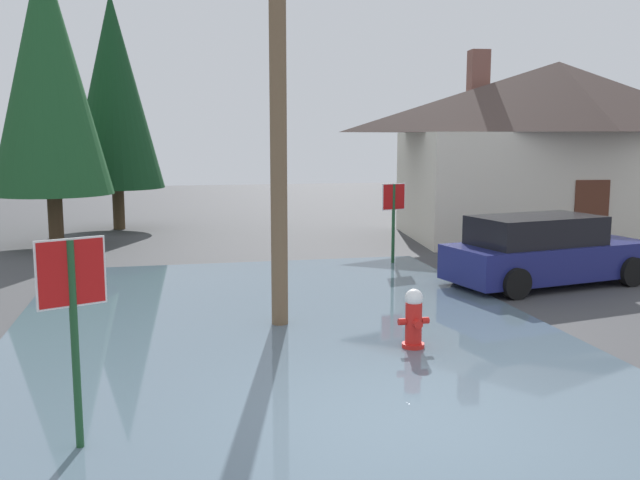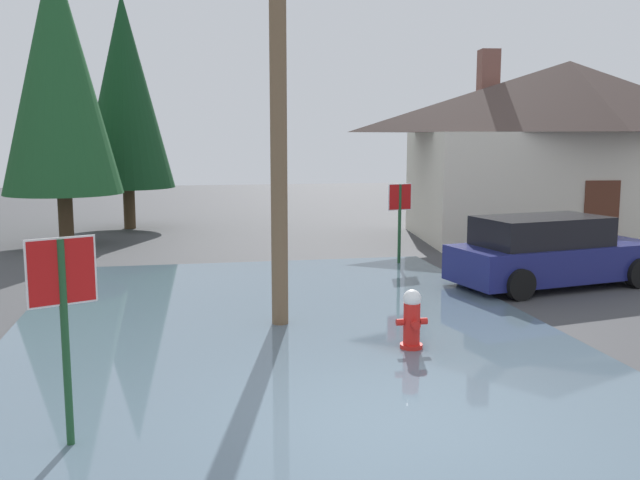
{
  "view_description": "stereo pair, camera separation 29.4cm",
  "coord_description": "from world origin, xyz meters",
  "px_view_note": "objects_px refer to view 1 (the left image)",
  "views": [
    {
      "loc": [
        -2.53,
        -7.14,
        3.23
      ],
      "look_at": [
        -0.05,
        4.21,
        1.51
      ],
      "focal_mm": 39.6,
      "sensor_mm": 36.0,
      "label": 1
    },
    {
      "loc": [
        -2.24,
        -7.2,
        3.23
      ],
      "look_at": [
        -0.05,
        4.21,
        1.51
      ],
      "focal_mm": 39.6,
      "sensor_mm": 36.0,
      "label": 2
    }
  ],
  "objects_px": {
    "house": "(555,148)",
    "pine_tree_mid_left": "(114,91)",
    "parked_car": "(544,252)",
    "pine_tree_tall_left": "(48,72)",
    "fire_hydrant": "(414,321)",
    "stop_sign_near": "(73,302)",
    "utility_pole": "(278,78)",
    "stop_sign_far": "(394,208)"
  },
  "relations": [
    {
      "from": "stop_sign_near",
      "to": "pine_tree_mid_left",
      "type": "distance_m",
      "value": 18.39
    },
    {
      "from": "parked_car",
      "to": "pine_tree_tall_left",
      "type": "bearing_deg",
      "value": 144.32
    },
    {
      "from": "stop_sign_far",
      "to": "pine_tree_tall_left",
      "type": "height_order",
      "value": "pine_tree_tall_left"
    },
    {
      "from": "stop_sign_near",
      "to": "house",
      "type": "bearing_deg",
      "value": 45.19
    },
    {
      "from": "house",
      "to": "pine_tree_tall_left",
      "type": "xyz_separation_m",
      "value": [
        -15.25,
        1.41,
        2.17
      ]
    },
    {
      "from": "house",
      "to": "pine_tree_tall_left",
      "type": "bearing_deg",
      "value": 174.7
    },
    {
      "from": "fire_hydrant",
      "to": "pine_tree_mid_left",
      "type": "bearing_deg",
      "value": 108.57
    },
    {
      "from": "utility_pole",
      "to": "fire_hydrant",
      "type": "bearing_deg",
      "value": -45.4
    },
    {
      "from": "stop_sign_near",
      "to": "utility_pole",
      "type": "distance_m",
      "value": 5.76
    },
    {
      "from": "stop_sign_far",
      "to": "parked_car",
      "type": "bearing_deg",
      "value": -51.17
    },
    {
      "from": "stop_sign_near",
      "to": "pine_tree_mid_left",
      "type": "xyz_separation_m",
      "value": [
        -0.68,
        18.11,
        3.14
      ]
    },
    {
      "from": "stop_sign_near",
      "to": "parked_car",
      "type": "distance_m",
      "value": 11.07
    },
    {
      "from": "fire_hydrant",
      "to": "pine_tree_mid_left",
      "type": "distance_m",
      "value": 16.96
    },
    {
      "from": "utility_pole",
      "to": "pine_tree_tall_left",
      "type": "relative_size",
      "value": 0.93
    },
    {
      "from": "pine_tree_tall_left",
      "to": "utility_pole",
      "type": "bearing_deg",
      "value": -63.68
    },
    {
      "from": "stop_sign_far",
      "to": "fire_hydrant",
      "type": "bearing_deg",
      "value": -105.72
    },
    {
      "from": "pine_tree_tall_left",
      "to": "house",
      "type": "bearing_deg",
      "value": -5.3
    },
    {
      "from": "stop_sign_near",
      "to": "pine_tree_tall_left",
      "type": "height_order",
      "value": "pine_tree_tall_left"
    },
    {
      "from": "pine_tree_tall_left",
      "to": "pine_tree_mid_left",
      "type": "xyz_separation_m",
      "value": [
        1.57,
        3.6,
        -0.31
      ]
    },
    {
      "from": "stop_sign_near",
      "to": "stop_sign_far",
      "type": "distance_m",
      "value": 11.51
    },
    {
      "from": "utility_pole",
      "to": "stop_sign_far",
      "type": "xyz_separation_m",
      "value": [
        3.72,
        5.17,
        -2.71
      ]
    },
    {
      "from": "fire_hydrant",
      "to": "house",
      "type": "height_order",
      "value": "house"
    },
    {
      "from": "stop_sign_near",
      "to": "stop_sign_far",
      "type": "height_order",
      "value": "stop_sign_near"
    },
    {
      "from": "stop_sign_far",
      "to": "house",
      "type": "relative_size",
      "value": 0.2
    },
    {
      "from": "stop_sign_far",
      "to": "pine_tree_tall_left",
      "type": "xyz_separation_m",
      "value": [
        -8.75,
        5.0,
        3.59
      ]
    },
    {
      "from": "utility_pole",
      "to": "pine_tree_mid_left",
      "type": "relative_size",
      "value": 0.99
    },
    {
      "from": "utility_pole",
      "to": "stop_sign_near",
      "type": "bearing_deg",
      "value": -122.74
    },
    {
      "from": "stop_sign_near",
      "to": "fire_hydrant",
      "type": "bearing_deg",
      "value": 29.25
    },
    {
      "from": "house",
      "to": "parked_car",
      "type": "xyz_separation_m",
      "value": [
        -4.05,
        -6.63,
        -2.13
      ]
    },
    {
      "from": "utility_pole",
      "to": "pine_tree_mid_left",
      "type": "height_order",
      "value": "pine_tree_mid_left"
    },
    {
      "from": "stop_sign_near",
      "to": "utility_pole",
      "type": "height_order",
      "value": "utility_pole"
    },
    {
      "from": "pine_tree_tall_left",
      "to": "pine_tree_mid_left",
      "type": "distance_m",
      "value": 3.94
    },
    {
      "from": "house",
      "to": "pine_tree_mid_left",
      "type": "distance_m",
      "value": 14.7
    },
    {
      "from": "fire_hydrant",
      "to": "stop_sign_far",
      "type": "distance_m",
      "value": 7.29
    },
    {
      "from": "stop_sign_far",
      "to": "stop_sign_near",
      "type": "bearing_deg",
      "value": -124.38
    },
    {
      "from": "house",
      "to": "parked_car",
      "type": "relative_size",
      "value": 2.16
    },
    {
      "from": "stop_sign_far",
      "to": "parked_car",
      "type": "xyz_separation_m",
      "value": [
        2.45,
        -3.04,
        -0.71
      ]
    },
    {
      "from": "fire_hydrant",
      "to": "house",
      "type": "xyz_separation_m",
      "value": [
        8.46,
        10.55,
        2.39
      ]
    },
    {
      "from": "stop_sign_near",
      "to": "house",
      "type": "height_order",
      "value": "house"
    },
    {
      "from": "parked_car",
      "to": "pine_tree_tall_left",
      "type": "relative_size",
      "value": 0.56
    },
    {
      "from": "fire_hydrant",
      "to": "pine_tree_mid_left",
      "type": "height_order",
      "value": "pine_tree_mid_left"
    },
    {
      "from": "parked_car",
      "to": "utility_pole",
      "type": "bearing_deg",
      "value": -160.92
    }
  ]
}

